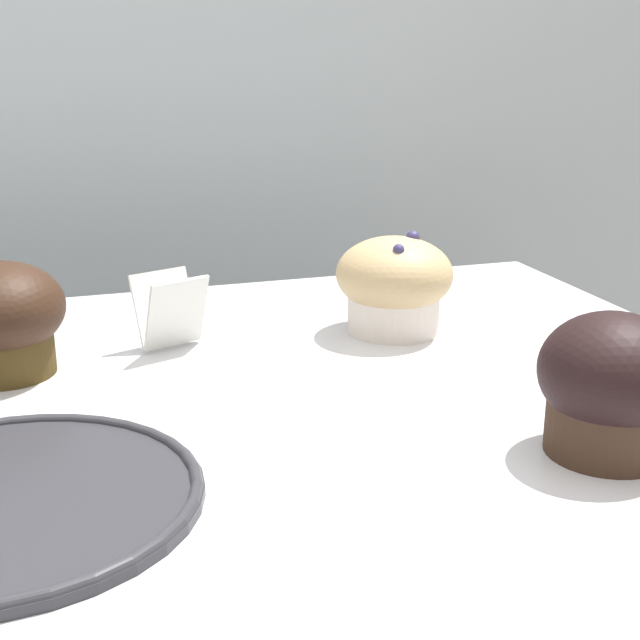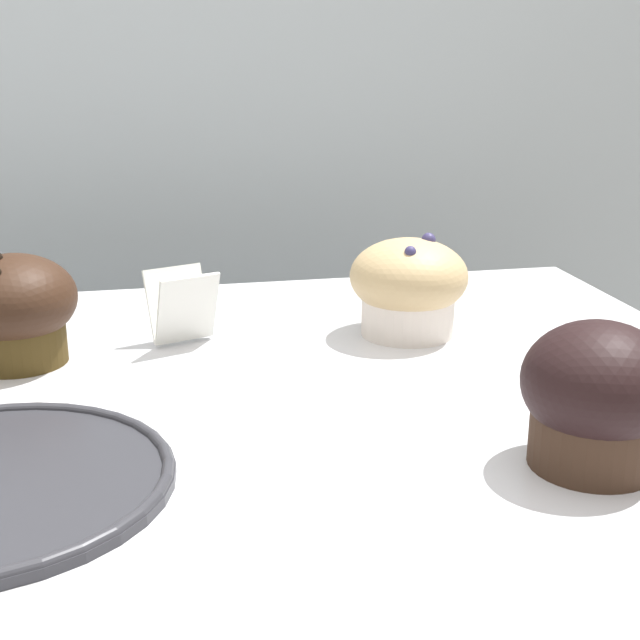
% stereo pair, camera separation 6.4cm
% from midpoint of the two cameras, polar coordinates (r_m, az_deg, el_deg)
% --- Properties ---
extents(wall_back, '(3.20, 0.10, 1.80)m').
position_cam_midpoint_polar(wall_back, '(1.17, -12.68, 5.22)').
color(wall_back, '#A8B2B7').
rests_on(wall_back, ground).
extents(muffin_front_center, '(0.10, 0.10, 0.09)m').
position_cam_midpoint_polar(muffin_front_center, '(0.70, -16.58, 0.66)').
color(muffin_front_center, '#413114').
rests_on(muffin_front_center, display_counter).
extents(muffin_back_left, '(0.09, 0.09, 0.09)m').
position_cam_midpoint_polar(muffin_back_left, '(0.54, 20.58, -4.68)').
color(muffin_back_left, '#39261A').
rests_on(muffin_back_left, display_counter).
extents(muffin_back_right, '(0.10, 0.10, 0.09)m').
position_cam_midpoint_polar(muffin_back_right, '(0.75, 8.13, 2.15)').
color(muffin_back_right, silver).
rests_on(muffin_back_right, display_counter).
extents(price_card, '(0.06, 0.06, 0.06)m').
position_cam_midpoint_polar(price_card, '(0.72, -6.33, 0.86)').
color(price_card, white).
rests_on(price_card, display_counter).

